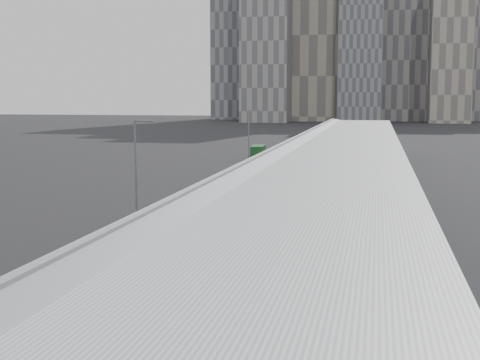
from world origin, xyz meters
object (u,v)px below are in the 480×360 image
(bus_6, at_px, (280,163))
(street_lamp_far, at_px, (250,134))
(suv, at_px, (283,147))
(bus_1, at_px, (97,286))
(shipping_container, at_px, (258,152))
(bus_3, at_px, (222,208))
(bus_5, at_px, (272,173))
(bus_7, at_px, (294,156))
(street_lamp_near, at_px, (137,166))
(bus_2, at_px, (184,237))
(bus_4, at_px, (254,184))

(bus_6, relative_size, street_lamp_far, 1.31)
(bus_6, distance_m, suv, 43.36)
(bus_6, height_order, suv, bus_6)
(bus_1, relative_size, shipping_container, 2.09)
(bus_3, bearing_deg, bus_1, -96.34)
(bus_5, xyz_separation_m, bus_6, (-0.80, 12.76, 0.04))
(bus_7, distance_m, shipping_container, 12.95)
(bus_5, height_order, suv, bus_5)
(street_lamp_near, height_order, shipping_container, street_lamp_near)
(bus_2, bearing_deg, suv, 96.36)
(shipping_container, bearing_deg, bus_4, -85.40)
(bus_1, relative_size, street_lamp_far, 1.40)
(street_lamp_near, xyz_separation_m, suv, (0.94, 88.70, -4.79))
(bus_4, distance_m, shipping_container, 49.85)
(street_lamp_near, bearing_deg, bus_7, 82.94)
(bus_5, xyz_separation_m, street_lamp_far, (-6.97, 20.19, 4.08))
(street_lamp_far, bearing_deg, bus_4, -78.38)
(bus_3, height_order, bus_5, bus_3)
(street_lamp_near, bearing_deg, bus_5, 77.59)
(street_lamp_far, xyz_separation_m, suv, (0.67, 35.57, -4.78))
(shipping_container, bearing_deg, bus_5, -81.82)
(bus_1, height_order, bus_7, bus_1)
(suv, bearing_deg, bus_7, -60.58)
(bus_2, xyz_separation_m, street_lamp_near, (-7.52, 10.76, 4.00))
(street_lamp_far, height_order, shipping_container, street_lamp_far)
(bus_7, xyz_separation_m, street_lamp_near, (-7.21, -58.26, 4.00))
(bus_1, height_order, shipping_container, bus_1)
(bus_5, bearing_deg, bus_4, -92.48)
(bus_7, distance_m, suv, 31.09)
(bus_2, relative_size, street_lamp_near, 1.35)
(bus_5, height_order, bus_6, bus_6)
(bus_7, relative_size, street_lamp_far, 1.35)
(bus_7, bearing_deg, bus_1, -86.55)
(bus_3, height_order, street_lamp_far, street_lamp_far)
(bus_3, distance_m, shipping_container, 66.07)
(street_lamp_near, relative_size, street_lamp_far, 1.00)
(bus_1, relative_size, bus_7, 1.04)
(bus_4, relative_size, bus_6, 1.07)
(bus_1, height_order, suv, bus_1)
(bus_1, xyz_separation_m, bus_3, (0.70, 26.76, -0.11))
(shipping_container, bearing_deg, bus_6, -76.69)
(bus_1, xyz_separation_m, bus_2, (1.02, 13.29, -0.06))
(bus_4, bearing_deg, bus_6, 86.49)
(bus_6, height_order, street_lamp_far, street_lamp_far)
(bus_2, bearing_deg, bus_7, 92.83)
(bus_1, xyz_separation_m, bus_6, (-0.05, 69.75, -0.10))
(bus_3, relative_size, street_lamp_near, 1.31)
(bus_4, distance_m, street_lamp_far, 34.94)
(bus_2, height_order, street_lamp_near, street_lamp_near)
(bus_7, height_order, shipping_container, bus_7)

